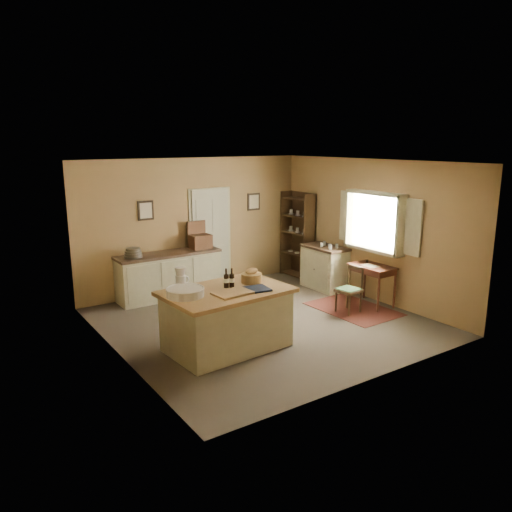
{
  "coord_description": "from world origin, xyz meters",
  "views": [
    {
      "loc": [
        -4.62,
        -6.6,
        3.04
      ],
      "look_at": [
        -0.08,
        0.12,
        1.15
      ],
      "focal_mm": 35.0,
      "sensor_mm": 36.0,
      "label": 1
    }
  ],
  "objects_px": {
    "sideboard": "(170,273)",
    "desk_chair": "(349,290)",
    "shelving_unit": "(299,235)",
    "writing_desk": "(372,271)",
    "work_island": "(226,317)",
    "right_cabinet": "(325,267)"
  },
  "relations": [
    {
      "from": "shelving_unit",
      "to": "writing_desk",
      "type": "bearing_deg",
      "value": -93.64
    },
    {
      "from": "writing_desk",
      "to": "right_cabinet",
      "type": "height_order",
      "value": "right_cabinet"
    },
    {
      "from": "writing_desk",
      "to": "right_cabinet",
      "type": "relative_size",
      "value": 0.84
    },
    {
      "from": "desk_chair",
      "to": "shelving_unit",
      "type": "xyz_separation_m",
      "value": [
        0.8,
        2.43,
        0.55
      ]
    },
    {
      "from": "work_island",
      "to": "right_cabinet",
      "type": "bearing_deg",
      "value": 20.94
    },
    {
      "from": "work_island",
      "to": "shelving_unit",
      "type": "relative_size",
      "value": 0.99
    },
    {
      "from": "right_cabinet",
      "to": "work_island",
      "type": "bearing_deg",
      "value": -155.2
    },
    {
      "from": "desk_chair",
      "to": "sideboard",
      "type": "bearing_deg",
      "value": 124.98
    },
    {
      "from": "writing_desk",
      "to": "shelving_unit",
      "type": "height_order",
      "value": "shelving_unit"
    },
    {
      "from": "sideboard",
      "to": "desk_chair",
      "type": "relative_size",
      "value": 2.53
    },
    {
      "from": "writing_desk",
      "to": "desk_chair",
      "type": "relative_size",
      "value": 1.01
    },
    {
      "from": "sideboard",
      "to": "writing_desk",
      "type": "distance_m",
      "value": 3.9
    },
    {
      "from": "work_island",
      "to": "desk_chair",
      "type": "bearing_deg",
      "value": -0.81
    },
    {
      "from": "work_island",
      "to": "sideboard",
      "type": "relative_size",
      "value": 0.92
    },
    {
      "from": "sideboard",
      "to": "writing_desk",
      "type": "xyz_separation_m",
      "value": [
        2.93,
        -2.57,
        0.18
      ]
    },
    {
      "from": "right_cabinet",
      "to": "shelving_unit",
      "type": "bearing_deg",
      "value": 81.88
    },
    {
      "from": "right_cabinet",
      "to": "shelving_unit",
      "type": "relative_size",
      "value": 0.52
    },
    {
      "from": "work_island",
      "to": "shelving_unit",
      "type": "height_order",
      "value": "shelving_unit"
    },
    {
      "from": "desk_chair",
      "to": "right_cabinet",
      "type": "bearing_deg",
      "value": 58.84
    },
    {
      "from": "sideboard",
      "to": "desk_chair",
      "type": "distance_m",
      "value": 3.49
    },
    {
      "from": "writing_desk",
      "to": "right_cabinet",
      "type": "xyz_separation_m",
      "value": [
        -0.0,
        1.31,
        -0.21
      ]
    },
    {
      "from": "work_island",
      "to": "writing_desk",
      "type": "bearing_deg",
      "value": -0.26
    }
  ]
}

